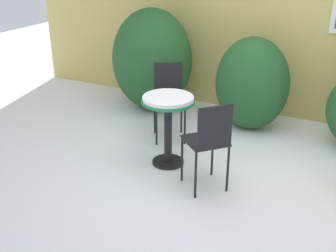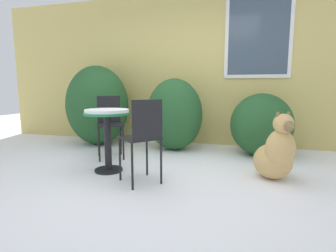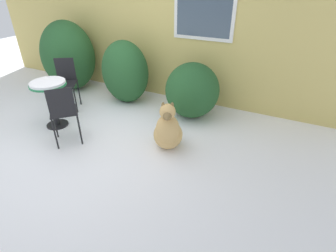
# 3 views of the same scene
# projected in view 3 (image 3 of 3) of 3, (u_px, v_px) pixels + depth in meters

# --- Properties ---
(ground_plane) EXTENTS (16.00, 16.00, 0.00)m
(ground_plane) POSITION_uv_depth(u_px,v_px,m) (80.00, 140.00, 4.08)
(ground_plane) COLOR white
(house_wall) EXTENTS (8.00, 0.10, 2.83)m
(house_wall) POSITION_uv_depth(u_px,v_px,m) (150.00, 23.00, 5.04)
(house_wall) COLOR tan
(house_wall) RESTS_ON ground_plane
(shrub_left) EXTENTS (1.16, 1.06, 1.45)m
(shrub_left) POSITION_uv_depth(u_px,v_px,m) (68.00, 56.00, 5.60)
(shrub_left) COLOR #235128
(shrub_left) RESTS_ON ground_plane
(shrub_middle) EXTENTS (0.95, 0.76, 1.21)m
(shrub_middle) POSITION_uv_depth(u_px,v_px,m) (125.00, 72.00, 5.05)
(shrub_middle) COLOR #235128
(shrub_middle) RESTS_ON ground_plane
(shrub_right) EXTENTS (0.94, 0.95, 0.97)m
(shrub_right) POSITION_uv_depth(u_px,v_px,m) (192.00, 90.00, 4.58)
(shrub_right) COLOR #235128
(shrub_right) RESTS_ON ground_plane
(patio_table) EXTENTS (0.56, 0.56, 0.79)m
(patio_table) POSITION_uv_depth(u_px,v_px,m) (50.00, 92.00, 4.19)
(patio_table) COLOR black
(patio_table) RESTS_ON ground_plane
(patio_chair_near_table) EXTENTS (0.52, 0.52, 0.93)m
(patio_chair_near_table) POSITION_uv_depth(u_px,v_px,m) (66.00, 81.00, 4.84)
(patio_chair_near_table) COLOR black
(patio_chair_near_table) RESTS_ON ground_plane
(patio_chair_far_side) EXTENTS (0.53, 0.53, 0.93)m
(patio_chair_far_side) POSITION_uv_depth(u_px,v_px,m) (63.00, 112.00, 3.76)
(patio_chair_far_side) COLOR black
(patio_chair_far_side) RESTS_ON ground_plane
(dog) EXTENTS (0.58, 0.67, 0.80)m
(dog) POSITION_uv_depth(u_px,v_px,m) (168.00, 131.00, 3.75)
(dog) COLOR tan
(dog) RESTS_ON ground_plane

